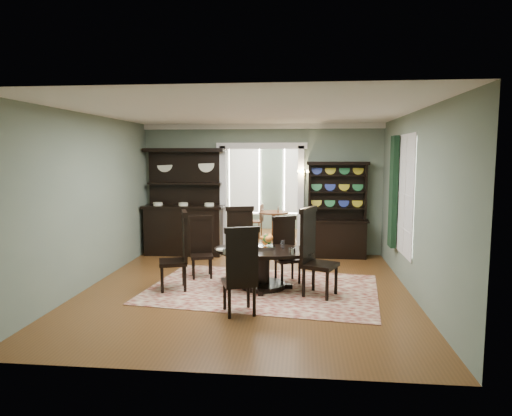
{
  "coord_description": "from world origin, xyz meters",
  "views": [
    {
      "loc": [
        0.95,
        -7.52,
        2.31
      ],
      "look_at": [
        0.11,
        0.6,
        1.34
      ],
      "focal_mm": 32.0,
      "sensor_mm": 36.0,
      "label": 1
    }
  ],
  "objects": [
    {
      "name": "room",
      "position": [
        0.0,
        0.04,
        1.58
      ],
      "size": [
        5.51,
        6.01,
        3.01
      ],
      "color": "brown",
      "rests_on": "ground"
    },
    {
      "name": "parlor",
      "position": [
        0.0,
        5.53,
        1.52
      ],
      "size": [
        3.51,
        3.5,
        3.01
      ],
      "color": "brown",
      "rests_on": "ground"
    },
    {
      "name": "doorway_trim",
      "position": [
        0.0,
        3.0,
        1.62
      ],
      "size": [
        2.08,
        0.25,
        2.57
      ],
      "color": "silver",
      "rests_on": "floor"
    },
    {
      "name": "right_window",
      "position": [
        2.69,
        0.93,
        1.6
      ],
      "size": [
        0.15,
        1.47,
        2.12
      ],
      "color": "white",
      "rests_on": "wall_right"
    },
    {
      "name": "wall_sconce",
      "position": [
        0.95,
        2.85,
        1.89
      ],
      "size": [
        0.27,
        0.21,
        0.21
      ],
      "color": "gold",
      "rests_on": "back_wall_right"
    },
    {
      "name": "rug",
      "position": [
        0.27,
        0.08,
        0.01
      ],
      "size": [
        4.13,
        3.04,
        0.01
      ],
      "primitive_type": "cube",
      "rotation": [
        0.0,
        0.0,
        -0.12
      ],
      "color": "maroon",
      "rests_on": "floor"
    },
    {
      "name": "dining_table",
      "position": [
        0.28,
        0.15,
        0.48
      ],
      "size": [
        1.85,
        1.78,
        0.68
      ],
      "rotation": [
        0.0,
        0.0,
        -0.11
      ],
      "color": "black",
      "rests_on": "rug"
    },
    {
      "name": "centerpiece",
      "position": [
        0.33,
        0.17,
        0.76
      ],
      "size": [
        1.58,
        1.02,
        0.26
      ],
      "color": "silver",
      "rests_on": "dining_table"
    },
    {
      "name": "chair_far_left",
      "position": [
        -0.95,
        0.81,
        0.61
      ],
      "size": [
        0.52,
        0.51,
        1.15
      ],
      "rotation": [
        0.0,
        0.0,
        3.43
      ],
      "color": "black",
      "rests_on": "rug"
    },
    {
      "name": "chair_far_mid",
      "position": [
        -0.17,
        0.63,
        0.71
      ],
      "size": [
        0.62,
        0.61,
        1.36
      ],
      "rotation": [
        0.0,
        0.0,
        3.45
      ],
      "color": "black",
      "rests_on": "rug"
    },
    {
      "name": "chair_far_right",
      "position": [
        0.65,
        0.62,
        0.62
      ],
      "size": [
        0.57,
        0.56,
        1.19
      ],
      "rotation": [
        0.0,
        0.0,
        3.55
      ],
      "color": "black",
      "rests_on": "rug"
    },
    {
      "name": "chair_end_left",
      "position": [
        -1.13,
        -0.07,
        0.71
      ],
      "size": [
        0.61,
        0.62,
        1.36
      ],
      "rotation": [
        0.0,
        0.0,
        1.89
      ],
      "color": "black",
      "rests_on": "rug"
    },
    {
      "name": "chair_end_right",
      "position": [
        1.13,
        -0.15,
        0.76
      ],
      "size": [
        0.68,
        0.7,
        1.45
      ],
      "rotation": [
        0.0,
        0.0,
        -1.99
      ],
      "color": "black",
      "rests_on": "rug"
    },
    {
      "name": "chair_near",
      "position": [
        0.08,
        -1.25,
        0.69
      ],
      "size": [
        0.61,
        0.6,
        1.3
      ],
      "rotation": [
        0.0,
        0.0,
        0.36
      ],
      "color": "black",
      "rests_on": "rug"
    },
    {
      "name": "sideboard",
      "position": [
        -1.77,
        2.71,
        0.85
      ],
      "size": [
        1.86,
        0.68,
        2.45
      ],
      "rotation": [
        0.0,
        0.0,
        0.01
      ],
      "color": "black",
      "rests_on": "floor"
    },
    {
      "name": "welsh_dresser",
      "position": [
        1.72,
        2.77,
        0.78
      ],
      "size": [
        1.38,
        0.5,
        2.15
      ],
      "rotation": [
        0.0,
        0.0,
        0.0
      ],
      "color": "black",
      "rests_on": "floor"
    },
    {
      "name": "parlor_table",
      "position": [
        0.16,
        4.8,
        0.49
      ],
      "size": [
        0.81,
        0.81,
        0.75
      ],
      "color": "brown",
      "rests_on": "parlor_floor"
    },
    {
      "name": "parlor_chair_left",
      "position": [
        -0.29,
        4.97,
        0.5
      ],
      "size": [
        0.41,
        0.4,
        0.93
      ],
      "rotation": [
        0.0,
        0.0,
        1.41
      ],
      "color": "brown",
      "rests_on": "parlor_floor"
    },
    {
      "name": "parlor_chair_right",
      "position": [
        0.39,
        4.76,
        0.47
      ],
      "size": [
        0.38,
        0.37,
        0.88
      ],
      "rotation": [
        0.0,
        0.0,
        -1.52
      ],
      "color": "brown",
      "rests_on": "parlor_floor"
    }
  ]
}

